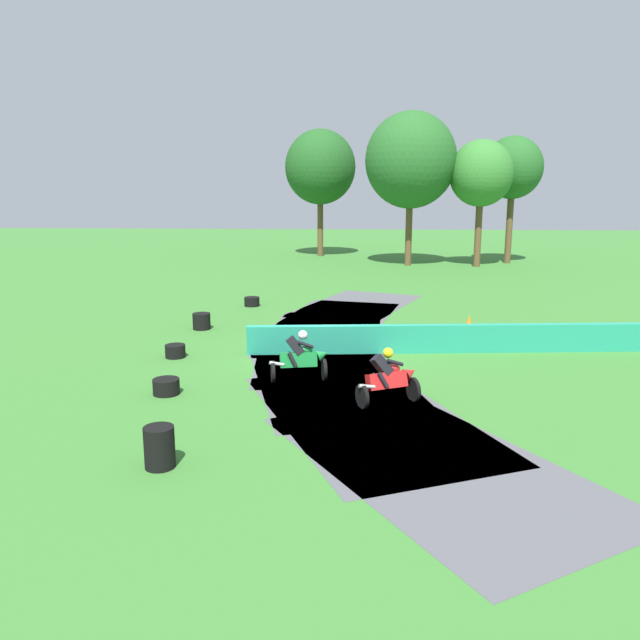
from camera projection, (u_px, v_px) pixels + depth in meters
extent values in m
plane|color=#38752D|center=(318.00, 353.00, 20.00)|extent=(120.00, 120.00, 0.00)
cube|color=#515156|center=(357.00, 305.00, 28.09)|extent=(6.35, 8.29, 0.01)
cube|color=#515156|center=(337.00, 317.00, 25.49)|extent=(5.45, 8.03, 0.01)
cube|color=#515156|center=(324.00, 333.00, 22.77)|extent=(4.41, 7.58, 0.01)
cube|color=#515156|center=(320.00, 353.00, 20.00)|extent=(4.65, 7.69, 0.01)
cube|color=#515156|center=(332.00, 380.00, 17.25)|extent=(5.65, 8.10, 0.01)
cube|color=#515156|center=(366.00, 415.00, 14.57)|extent=(6.53, 8.32, 0.01)
cube|color=#515156|center=(435.00, 463.00, 12.04)|extent=(7.25, 8.34, 0.01)
cube|color=#239375|center=(473.00, 338.00, 20.07)|extent=(14.36, 1.64, 0.90)
cylinder|color=black|center=(324.00, 370.00, 17.18)|extent=(0.23, 0.71, 0.70)
cylinder|color=black|center=(273.00, 372.00, 16.99)|extent=(0.23, 0.71, 0.70)
cube|color=#198438|center=(298.00, 360.00, 17.08)|extent=(1.05, 0.54, 0.45)
ellipsoid|color=#198438|center=(305.00, 350.00, 17.10)|extent=(0.50, 0.40, 0.29)
cone|color=#198438|center=(323.00, 354.00, 17.17)|extent=(0.45, 0.42, 0.46)
cylinder|color=#B2B2B7|center=(277.00, 364.00, 16.88)|extent=(0.42, 0.17, 0.17)
cube|color=black|center=(295.00, 346.00, 17.06)|extent=(0.55, 0.37, 0.61)
sphere|color=white|center=(303.00, 335.00, 17.09)|extent=(0.26, 0.26, 0.26)
cylinder|color=black|center=(305.00, 344.00, 17.28)|extent=(0.44, 0.16, 0.24)
cylinder|color=black|center=(306.00, 345.00, 16.92)|extent=(0.44, 0.16, 0.24)
cylinder|color=black|center=(291.00, 359.00, 17.23)|extent=(0.30, 0.17, 0.42)
cylinder|color=black|center=(292.00, 360.00, 16.88)|extent=(0.30, 0.17, 0.42)
cylinder|color=black|center=(413.00, 389.00, 15.53)|extent=(0.41, 0.73, 0.76)
cylinder|color=black|center=(362.00, 396.00, 15.02)|extent=(0.41, 0.73, 0.76)
cube|color=red|center=(387.00, 380.00, 15.30)|extent=(1.07, 0.79, 0.47)
ellipsoid|color=red|center=(392.00, 369.00, 15.40)|extent=(0.54, 0.50, 0.32)
cone|color=red|center=(410.00, 373.00, 15.57)|extent=(0.51, 0.46, 0.48)
cylinder|color=#B2B2B7|center=(367.00, 386.00, 14.97)|extent=(0.40, 0.26, 0.18)
cube|color=black|center=(382.00, 365.00, 15.31)|extent=(0.61, 0.39, 0.63)
sphere|color=yellow|center=(388.00, 353.00, 15.42)|extent=(0.26, 0.26, 0.26)
cylinder|color=black|center=(388.00, 363.00, 15.58)|extent=(0.43, 0.24, 0.25)
cylinder|color=black|center=(395.00, 362.00, 15.25)|extent=(0.43, 0.24, 0.25)
cylinder|color=black|center=(377.00, 381.00, 15.41)|extent=(0.33, 0.18, 0.42)
cylinder|color=black|center=(383.00, 380.00, 15.07)|extent=(0.33, 0.18, 0.42)
cylinder|color=black|center=(252.00, 304.00, 27.93)|extent=(0.67, 0.67, 0.20)
cylinder|color=black|center=(252.00, 299.00, 27.89)|extent=(0.67, 0.67, 0.20)
cylinder|color=black|center=(202.00, 326.00, 23.39)|extent=(0.66, 0.66, 0.20)
cylinder|color=black|center=(202.00, 321.00, 23.35)|extent=(0.66, 0.66, 0.20)
cylinder|color=black|center=(201.00, 316.00, 23.31)|extent=(0.66, 0.66, 0.20)
cylinder|color=black|center=(175.00, 354.00, 19.52)|extent=(0.62, 0.62, 0.20)
cylinder|color=black|center=(175.00, 348.00, 19.48)|extent=(0.62, 0.62, 0.20)
cylinder|color=black|center=(166.00, 390.00, 16.05)|extent=(0.68, 0.68, 0.20)
cylinder|color=black|center=(166.00, 383.00, 16.01)|extent=(0.68, 0.68, 0.20)
cylinder|color=black|center=(160.00, 462.00, 11.86)|extent=(0.58, 0.58, 0.20)
cylinder|color=black|center=(160.00, 452.00, 11.82)|extent=(0.58, 0.58, 0.20)
cylinder|color=black|center=(159.00, 442.00, 11.78)|extent=(0.58, 0.58, 0.20)
cylinder|color=black|center=(159.00, 432.00, 11.74)|extent=(0.58, 0.58, 0.20)
cone|color=orange|center=(469.00, 321.00, 23.76)|extent=(0.28, 0.28, 0.44)
cylinder|color=brown|center=(478.00, 234.00, 41.38)|extent=(0.44, 0.44, 4.32)
ellipsoid|color=#33752D|center=(481.00, 173.00, 40.58)|extent=(4.08, 4.08, 4.28)
cylinder|color=brown|center=(320.00, 227.00, 47.87)|extent=(0.44, 0.44, 4.41)
ellipsoid|color=#1E511E|center=(320.00, 167.00, 46.95)|extent=(5.26, 5.26, 5.53)
cylinder|color=brown|center=(509.00, 228.00, 43.28)|extent=(0.44, 0.44, 4.77)
ellipsoid|color=#235B23|center=(513.00, 168.00, 42.43)|extent=(3.99, 3.99, 4.19)
cylinder|color=brown|center=(409.00, 233.00, 42.06)|extent=(0.44, 0.44, 4.37)
ellipsoid|color=#235B23|center=(411.00, 160.00, 41.08)|extent=(5.96, 5.96, 6.25)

